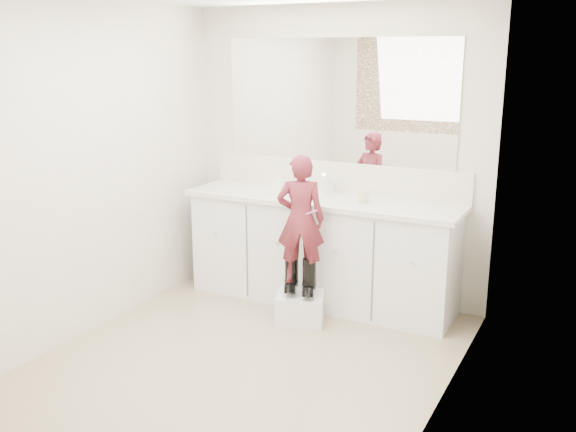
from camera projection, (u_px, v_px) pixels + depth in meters
The scene contains 18 objects.
floor at pixel (245, 361), 4.34m from camera, with size 3.00×3.00×0.00m, color #816654.
wall_back at pixel (336, 154), 5.33m from camera, with size 2.60×2.60×0.00m, color beige.
wall_front at pixel (60, 251), 2.75m from camera, with size 2.60×2.60×0.00m, color beige.
wall_left at pixel (88, 170), 4.62m from camera, with size 3.00×3.00×0.00m, color beige.
wall_right at pixel (448, 210), 3.46m from camera, with size 3.00×3.00×0.00m, color beige.
vanity_cabinet at pixel (321, 252), 5.29m from camera, with size 2.20×0.55×0.85m, color silver.
countertop at pixel (321, 200), 5.17m from camera, with size 2.28×0.58×0.04m, color beige.
backsplash at pixel (335, 177), 5.37m from camera, with size 2.28×0.03×0.25m, color beige.
mirror at pixel (337, 101), 5.21m from camera, with size 2.00×0.02×1.00m, color white.
dot_panel at pixel (52, 146), 2.65m from camera, with size 2.00×0.01×1.20m, color #472819.
faucet at pixel (330, 188), 5.29m from camera, with size 0.08×0.08×0.10m, color silver.
cup at pixel (363, 196), 4.98m from camera, with size 0.11×0.11×0.11m, color beige.
soap_bottle at pixel (278, 183), 5.30m from camera, with size 0.08×0.08×0.17m, color white.
step_stool at pixel (300, 308), 4.94m from camera, with size 0.36×0.30×0.23m, color silver.
boot_left at pixel (292, 274), 4.91m from camera, with size 0.11×0.20×0.30m, color black, non-canonical shape.
boot_right at pixel (309, 277), 4.84m from camera, with size 0.11×0.20×0.30m, color black, non-canonical shape.
toddler at pixel (301, 220), 4.76m from camera, with size 0.36×0.24×0.98m, color #982E3F.
toothbrush at pixel (308, 213), 4.71m from camera, with size 0.01×0.01×0.14m, color #E75AAE.
Camera 1 is at (2.08, -3.38, 2.03)m, focal length 40.00 mm.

